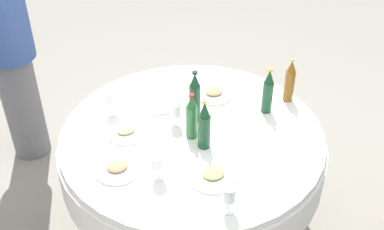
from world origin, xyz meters
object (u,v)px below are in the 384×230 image
(wine_glass_front, at_px, (175,110))
(person_right, at_px, (9,54))
(plate_south, at_px, (214,94))
(wine_glass_left, at_px, (229,195))
(bottle_dark_green_rear, at_px, (195,98))
(plate_inner, at_px, (213,175))
(wine_glass_rear, at_px, (111,98))
(plate_near, at_px, (117,169))
(wine_glass_mid, at_px, (157,163))
(bottle_dark_green_west, at_px, (268,92))
(bottle_green_right, at_px, (192,117))
(bottle_dark_green_far, at_px, (204,126))
(bottle_amber_front, at_px, (290,81))
(dining_table, at_px, (192,152))
(plate_north, at_px, (126,132))

(wine_glass_front, distance_m, person_right, 1.29)
(plate_south, bearing_deg, wine_glass_front, 31.00)
(wine_glass_left, height_order, plate_south, wine_glass_left)
(bottle_dark_green_rear, xyz_separation_m, wine_glass_left, (0.12, 0.71, -0.04))
(bottle_dark_green_rear, distance_m, plate_inner, 0.51)
(bottle_dark_green_rear, height_order, wine_glass_left, bottle_dark_green_rear)
(bottle_dark_green_rear, relative_size, wine_glass_rear, 2.00)
(wine_glass_front, relative_size, plate_near, 0.63)
(person_right, bearing_deg, wine_glass_mid, -105.32)
(bottle_dark_green_west, xyz_separation_m, wine_glass_front, (0.54, -0.07, -0.03))
(bottle_dark_green_rear, relative_size, plate_south, 1.36)
(bottle_green_right, xyz_separation_m, wine_glass_front, (0.05, -0.13, -0.03))
(bottle_dark_green_far, bearing_deg, wine_glass_rear, -50.12)
(bottle_amber_front, height_order, plate_inner, bottle_amber_front)
(bottle_amber_front, distance_m, wine_glass_mid, 1.01)
(dining_table, bearing_deg, plate_north, -19.28)
(bottle_amber_front, bearing_deg, wine_glass_rear, -13.11)
(bottle_dark_green_west, bearing_deg, bottle_green_right, 6.89)
(bottle_dark_green_rear, bearing_deg, plate_north, -1.86)
(wine_glass_rear, xyz_separation_m, plate_north, (-0.02, 0.20, -0.10))
(plate_south, distance_m, person_right, 1.39)
(plate_north, distance_m, person_right, 1.12)
(bottle_dark_green_far, distance_m, person_right, 1.53)
(bottle_dark_green_rear, xyz_separation_m, wine_glass_mid, (0.35, 0.39, -0.05))
(dining_table, bearing_deg, bottle_green_right, 64.69)
(wine_glass_mid, bearing_deg, bottle_dark_green_rear, -131.97)
(bottle_green_right, bearing_deg, dining_table, -115.31)
(wine_glass_front, xyz_separation_m, plate_inner, (-0.03, 0.47, -0.09))
(bottle_amber_front, xyz_separation_m, wine_glass_rear, (1.02, -0.24, -0.01))
(plate_north, bearing_deg, plate_inner, 122.04)
(plate_inner, distance_m, plate_near, 0.48)
(bottle_dark_green_far, height_order, bottle_dark_green_rear, bottle_dark_green_rear)
(bottle_green_right, height_order, wine_glass_mid, bottle_green_right)
(dining_table, xyz_separation_m, bottle_dark_green_west, (-0.47, -0.03, 0.28))
(bottle_dark_green_west, distance_m, plate_near, 0.96)
(wine_glass_front, xyz_separation_m, person_right, (0.80, -1.02, -0.01))
(bottle_dark_green_far, bearing_deg, wine_glass_front, -70.99)
(dining_table, distance_m, bottle_green_right, 0.28)
(wine_glass_left, xyz_separation_m, plate_near, (0.40, -0.45, -0.09))
(bottle_dark_green_rear, bearing_deg, dining_table, 61.21)
(bottle_dark_green_west, relative_size, plate_south, 1.25)
(plate_north, relative_size, plate_south, 0.95)
(wine_glass_front, xyz_separation_m, plate_north, (0.28, -0.03, -0.09))
(plate_inner, relative_size, plate_south, 1.08)
(bottle_dark_green_far, relative_size, person_right, 0.19)
(bottle_dark_green_west, relative_size, wine_glass_rear, 1.83)
(bottle_dark_green_rear, distance_m, wine_glass_mid, 0.52)
(dining_table, bearing_deg, bottle_dark_green_west, -176.86)
(wine_glass_left, relative_size, person_right, 0.09)
(bottle_dark_green_rear, bearing_deg, wine_glass_front, 6.08)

